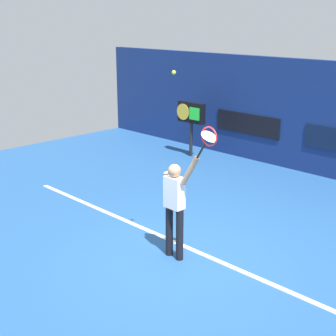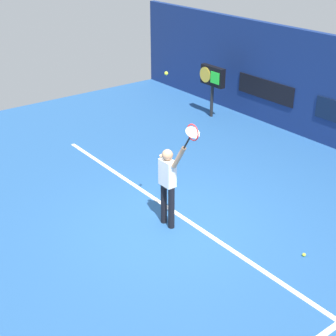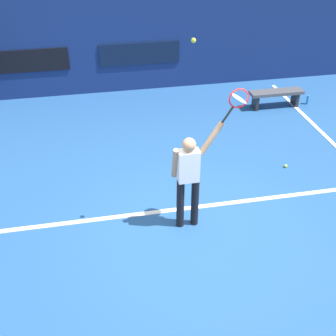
# 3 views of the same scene
# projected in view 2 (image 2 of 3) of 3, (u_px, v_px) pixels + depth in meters

# --- Properties ---
(ground_plane) EXTENTS (18.00, 18.00, 0.00)m
(ground_plane) POSITION_uv_depth(u_px,v_px,m) (171.00, 225.00, 10.34)
(ground_plane) COLOR #23518C
(sponsor_banner_portside) EXTENTS (2.20, 0.03, 0.60)m
(sponsor_banner_portside) POSITION_uv_depth(u_px,v_px,m) (265.00, 89.00, 15.28)
(sponsor_banner_portside) COLOR black
(court_baseline) EXTENTS (10.00, 0.10, 0.01)m
(court_baseline) POSITION_uv_depth(u_px,v_px,m) (185.00, 219.00, 10.55)
(court_baseline) COLOR white
(court_baseline) RESTS_ON ground_plane
(tennis_player) EXTENTS (0.79, 0.31, 1.93)m
(tennis_player) POSITION_uv_depth(u_px,v_px,m) (168.00, 181.00, 9.92)
(tennis_player) COLOR black
(tennis_player) RESTS_ON ground_plane
(tennis_racket) EXTENTS (0.46, 0.27, 0.60)m
(tennis_racket) POSITION_uv_depth(u_px,v_px,m) (192.00, 134.00, 8.87)
(tennis_racket) COLOR black
(tennis_ball) EXTENTS (0.07, 0.07, 0.07)m
(tennis_ball) POSITION_uv_depth(u_px,v_px,m) (166.00, 73.00, 8.94)
(tennis_ball) COLOR #CCE033
(scoreboard_clock) EXTENTS (0.96, 0.20, 1.63)m
(scoreboard_clock) POSITION_uv_depth(u_px,v_px,m) (212.00, 78.00, 15.62)
(scoreboard_clock) COLOR black
(scoreboard_clock) RESTS_ON ground_plane
(spare_ball) EXTENTS (0.07, 0.07, 0.07)m
(spare_ball) POSITION_uv_depth(u_px,v_px,m) (304.00, 255.00, 9.37)
(spare_ball) COLOR #CCE033
(spare_ball) RESTS_ON ground_plane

